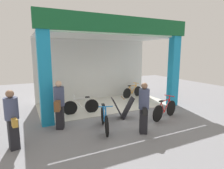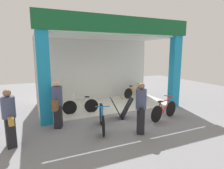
{
  "view_description": "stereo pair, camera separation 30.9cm",
  "coord_description": "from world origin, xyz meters",
  "views": [
    {
      "loc": [
        -3.72,
        -6.83,
        2.61
      ],
      "look_at": [
        0.0,
        0.76,
        1.15
      ],
      "focal_mm": 29.87,
      "sensor_mm": 36.0,
      "label": 1
    },
    {
      "loc": [
        -3.44,
        -6.96,
        2.61
      ],
      "look_at": [
        0.0,
        0.76,
        1.15
      ],
      "focal_mm": 29.87,
      "sensor_mm": 36.0,
      "label": 2
    }
  ],
  "objects": [
    {
      "name": "shop_facade",
      "position": [
        0.0,
        1.66,
        2.18
      ],
      "size": [
        6.59,
        3.34,
        4.02
      ],
      "color": "beige",
      "rests_on": "ground"
    },
    {
      "name": "pedestrian_1",
      "position": [
        -4.03,
        -1.38,
        0.85
      ],
      "size": [
        0.42,
        0.62,
        1.64
      ],
      "color": "black",
      "rests_on": "ground"
    },
    {
      "name": "bicycle_inside_0",
      "position": [
        2.07,
        2.24,
        0.33
      ],
      "size": [
        1.48,
        0.49,
        0.84
      ],
      "color": "black",
      "rests_on": "ground"
    },
    {
      "name": "sandwich_board_sign",
      "position": [
        -0.19,
        -0.58,
        0.42
      ],
      "size": [
        0.97,
        0.66,
        0.86
      ],
      "color": "black",
      "rests_on": "ground"
    },
    {
      "name": "bicycle_parked_0",
      "position": [
        1.3,
        -1.37,
        0.36
      ],
      "size": [
        1.57,
        0.57,
        0.9
      ],
      "color": "black",
      "rests_on": "ground"
    },
    {
      "name": "bicycle_parked_1",
      "position": [
        -1.3,
        -1.31,
        0.37
      ],
      "size": [
        0.57,
        1.63,
        0.93
      ],
      "color": "black",
      "rests_on": "ground"
    },
    {
      "name": "bicycle_inside_1",
      "position": [
        -1.52,
        0.66,
        0.34
      ],
      "size": [
        1.52,
        0.42,
        0.84
      ],
      "color": "black",
      "rests_on": "ground"
    },
    {
      "name": "pedestrian_2",
      "position": [
        -0.26,
        -2.1,
        0.86
      ],
      "size": [
        0.49,
        0.62,
        1.67
      ],
      "color": "black",
      "rests_on": "ground"
    },
    {
      "name": "pedestrian_0",
      "position": [
        -2.64,
        -0.55,
        0.87
      ],
      "size": [
        0.48,
        0.69,
        1.68
      ],
      "color": "black",
      "rests_on": "ground"
    },
    {
      "name": "ground_plane",
      "position": [
        0.0,
        0.0,
        0.0
      ],
      "size": [
        20.78,
        20.78,
        0.0
      ],
      "primitive_type": "plane",
      "color": "gray",
      "rests_on": "ground"
    }
  ]
}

